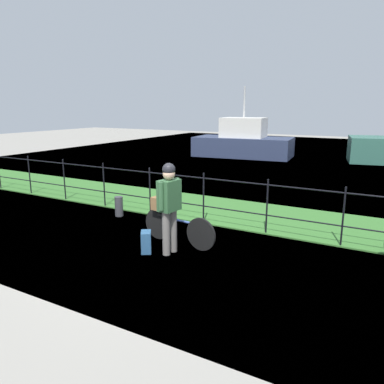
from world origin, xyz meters
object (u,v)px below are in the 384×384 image
Objects in this scene: wooden_crate at (162,204)px; backpack_on_paving at (146,242)px; moored_boat_mid at (243,142)px; terrier_dog at (163,194)px; bicycle_main at (178,228)px; cyclist_person at (169,201)px; mooring_bollard at (119,206)px.

backpack_on_paving is at bearing -81.68° from wooden_crate.
terrier_dog is at bearing -75.21° from moored_boat_mid.
backpack_on_paving is (0.08, -0.70, -0.77)m from terrier_dog.
bicycle_main is 0.72m from backpack_on_paving.
bicycle_main is 0.82m from cyclist_person.
bicycle_main reaches higher than backpack_on_paving.
wooden_crate is 13.19m from moored_boat_mid.
wooden_crate is 0.90m from backpack_on_paving.
backpack_on_paving is at bearing -155.60° from cyclist_person.
mooring_bollard is at bearing 155.17° from terrier_dog.
cyclist_person is at bearing -45.57° from wooden_crate.
terrier_dog is at bearing 133.17° from cyclist_person.
bicycle_main is at bearing -22.18° from mooring_bollard.
bicycle_main is at bearing -7.04° from wooden_crate.
mooring_bollard reaches higher than backpack_on_paving.
cyclist_person reaches higher than backpack_on_paving.
cyclist_person is (0.48, -0.51, 0.04)m from terrier_dog.
cyclist_person is at bearing -76.23° from bicycle_main.
terrier_dog is (0.02, -0.00, 0.21)m from wooden_crate.
backpack_on_paving is at bearing -75.63° from moored_boat_mid.
mooring_bollard is at bearing 154.96° from wooden_crate.
bicycle_main is 1.01× the size of cyclist_person.
mooring_bollard is at bearing -82.91° from moored_boat_mid.
terrier_dog is 0.19× the size of cyclist_person.
terrier_dog is 13.20m from moored_boat_mid.
moored_boat_mid reaches higher than backpack_on_paving.
mooring_bollard is at bearing 149.67° from cyclist_person.
moored_boat_mid is (-3.74, 12.81, 0.42)m from bicycle_main.
moored_boat_mid is at bearing -19.89° from backpack_on_paving.
bicycle_main is 13.35m from moored_boat_mid.
wooden_crate is 0.21m from terrier_dog.
moored_boat_mid is (-3.85, 13.28, -0.25)m from cyclist_person.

